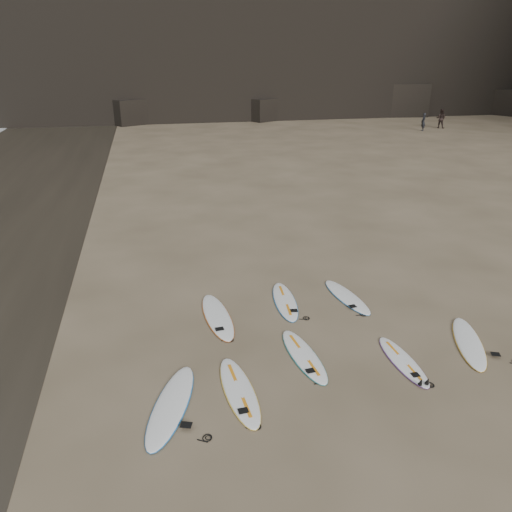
{
  "coord_description": "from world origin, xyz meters",
  "views": [
    {
      "loc": [
        -4.3,
        -9.59,
        6.91
      ],
      "look_at": [
        -1.49,
        3.3,
        1.5
      ],
      "focal_mm": 35.0,
      "sensor_mm": 36.0,
      "label": 1
    }
  ],
  "objects_px": {
    "surfboard_1": "(239,390)",
    "surfboard_6": "(285,301)",
    "person_b": "(441,119)",
    "surfboard_0": "(171,405)",
    "surfboard_2": "(304,355)",
    "person_a": "(423,122)",
    "surfboard_4": "(469,342)",
    "surfboard_7": "(347,296)",
    "surfboard_3": "(403,361)",
    "surfboard_5": "(217,316)"
  },
  "relations": [
    {
      "from": "surfboard_1",
      "to": "surfboard_6",
      "type": "xyz_separation_m",
      "value": [
        2.11,
        3.89,
        -0.0
      ]
    },
    {
      "from": "person_b",
      "to": "surfboard_1",
      "type": "bearing_deg",
      "value": 96.4
    },
    {
      "from": "surfboard_0",
      "to": "surfboard_2",
      "type": "bearing_deg",
      "value": 38.89
    },
    {
      "from": "person_a",
      "to": "surfboard_4",
      "type": "bearing_deg",
      "value": -19.0
    },
    {
      "from": "surfboard_7",
      "to": "surfboard_1",
      "type": "bearing_deg",
      "value": -145.12
    },
    {
      "from": "surfboard_3",
      "to": "surfboard_1",
      "type": "bearing_deg",
      "value": -177.31
    },
    {
      "from": "surfboard_1",
      "to": "person_a",
      "type": "relative_size",
      "value": 1.58
    },
    {
      "from": "surfboard_5",
      "to": "person_b",
      "type": "relative_size",
      "value": 1.52
    },
    {
      "from": "surfboard_7",
      "to": "person_a",
      "type": "relative_size",
      "value": 1.52
    },
    {
      "from": "surfboard_3",
      "to": "person_b",
      "type": "xyz_separation_m",
      "value": [
        22.62,
        35.76,
        0.87
      ]
    },
    {
      "from": "surfboard_3",
      "to": "surfboard_7",
      "type": "distance_m",
      "value": 3.48
    },
    {
      "from": "surfboard_0",
      "to": "surfboard_6",
      "type": "xyz_separation_m",
      "value": [
        3.6,
        4.05,
        -0.0
      ]
    },
    {
      "from": "surfboard_6",
      "to": "person_a",
      "type": "xyz_separation_m",
      "value": [
        21.98,
        30.91,
        0.77
      ]
    },
    {
      "from": "surfboard_4",
      "to": "surfboard_5",
      "type": "relative_size",
      "value": 0.93
    },
    {
      "from": "surfboard_6",
      "to": "surfboard_1",
      "type": "bearing_deg",
      "value": -112.99
    },
    {
      "from": "surfboard_1",
      "to": "person_a",
      "type": "bearing_deg",
      "value": 51.47
    },
    {
      "from": "surfboard_1",
      "to": "surfboard_5",
      "type": "bearing_deg",
      "value": 85.99
    },
    {
      "from": "surfboard_1",
      "to": "surfboard_7",
      "type": "xyz_separation_m",
      "value": [
        4.02,
        3.76,
        -0.0
      ]
    },
    {
      "from": "surfboard_0",
      "to": "surfboard_6",
      "type": "height_order",
      "value": "surfboard_0"
    },
    {
      "from": "surfboard_2",
      "to": "surfboard_7",
      "type": "distance_m",
      "value": 3.54
    },
    {
      "from": "surfboard_1",
      "to": "person_b",
      "type": "xyz_separation_m",
      "value": [
        26.67,
        36.05,
        0.87
      ]
    },
    {
      "from": "surfboard_3",
      "to": "surfboard_4",
      "type": "height_order",
      "value": "surfboard_4"
    },
    {
      "from": "surfboard_2",
      "to": "person_a",
      "type": "xyz_separation_m",
      "value": [
        22.3,
        33.78,
        0.77
      ]
    },
    {
      "from": "surfboard_6",
      "to": "person_b",
      "type": "bearing_deg",
      "value": 58.18
    },
    {
      "from": "surfboard_1",
      "to": "surfboard_6",
      "type": "relative_size",
      "value": 1.02
    },
    {
      "from": "person_b",
      "to": "surfboard_3",
      "type": "bearing_deg",
      "value": 100.59
    },
    {
      "from": "surfboard_4",
      "to": "person_a",
      "type": "distance_m",
      "value": 38.59
    },
    {
      "from": "surfboard_2",
      "to": "person_b",
      "type": "xyz_separation_m",
      "value": [
        24.88,
        35.04,
        0.87
      ]
    },
    {
      "from": "person_a",
      "to": "surfboard_1",
      "type": "bearing_deg",
      "value": -25.89
    },
    {
      "from": "surfboard_2",
      "to": "surfboard_6",
      "type": "relative_size",
      "value": 0.98
    },
    {
      "from": "surfboard_7",
      "to": "person_a",
      "type": "xyz_separation_m",
      "value": [
        20.08,
        31.03,
        0.77
      ]
    },
    {
      "from": "surfboard_3",
      "to": "surfboard_7",
      "type": "relative_size",
      "value": 0.89
    },
    {
      "from": "surfboard_3",
      "to": "person_a",
      "type": "relative_size",
      "value": 1.36
    },
    {
      "from": "surfboard_0",
      "to": "surfboard_3",
      "type": "xyz_separation_m",
      "value": [
        5.54,
        0.45,
        -0.01
      ]
    },
    {
      "from": "surfboard_5",
      "to": "surfboard_2",
      "type": "bearing_deg",
      "value": -57.27
    },
    {
      "from": "surfboard_3",
      "to": "surfboard_4",
      "type": "distance_m",
      "value": 2.07
    },
    {
      "from": "surfboard_5",
      "to": "surfboard_6",
      "type": "xyz_separation_m",
      "value": [
        2.1,
        0.5,
        -0.0
      ]
    },
    {
      "from": "surfboard_2",
      "to": "surfboard_7",
      "type": "xyz_separation_m",
      "value": [
        2.22,
        2.75,
        0.0
      ]
    },
    {
      "from": "surfboard_1",
      "to": "surfboard_7",
      "type": "relative_size",
      "value": 1.04
    },
    {
      "from": "surfboard_2",
      "to": "surfboard_5",
      "type": "distance_m",
      "value": 2.98
    },
    {
      "from": "surfboard_6",
      "to": "person_b",
      "type": "relative_size",
      "value": 1.38
    },
    {
      "from": "surfboard_6",
      "to": "surfboard_7",
      "type": "distance_m",
      "value": 1.91
    },
    {
      "from": "surfboard_5",
      "to": "surfboard_0",
      "type": "bearing_deg",
      "value": -116.93
    },
    {
      "from": "surfboard_0",
      "to": "surfboard_4",
      "type": "relative_size",
      "value": 1.07
    },
    {
      "from": "surfboard_0",
      "to": "surfboard_3",
      "type": "relative_size",
      "value": 1.26
    },
    {
      "from": "surfboard_0",
      "to": "surfboard_1",
      "type": "xyz_separation_m",
      "value": [
        1.49,
        0.17,
        -0.0
      ]
    },
    {
      "from": "surfboard_5",
      "to": "surfboard_3",
      "type": "bearing_deg",
      "value": -41.63
    },
    {
      "from": "surfboard_6",
      "to": "surfboard_7",
      "type": "bearing_deg",
      "value": 1.72
    },
    {
      "from": "surfboard_5",
      "to": "surfboard_6",
      "type": "relative_size",
      "value": 1.1
    },
    {
      "from": "surfboard_5",
      "to": "person_a",
      "type": "height_order",
      "value": "person_a"
    }
  ]
}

